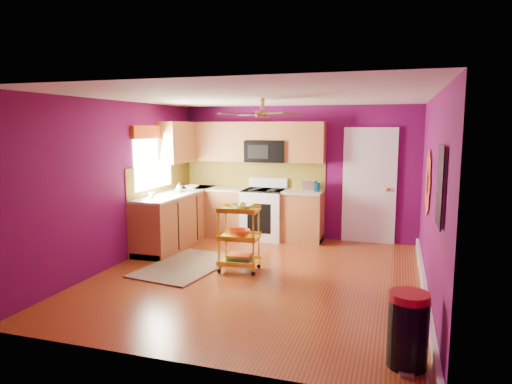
% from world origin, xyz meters
% --- Properties ---
extents(ground, '(5.00, 5.00, 0.00)m').
position_xyz_m(ground, '(0.00, 0.00, 0.00)').
color(ground, maroon).
rests_on(ground, ground).
extents(room_envelope, '(4.54, 5.04, 2.52)m').
position_xyz_m(room_envelope, '(0.03, 0.00, 1.63)').
color(room_envelope, '#5E0A4E').
rests_on(room_envelope, ground).
extents(lower_cabinets, '(2.81, 2.31, 0.94)m').
position_xyz_m(lower_cabinets, '(-1.35, 1.82, 0.43)').
color(lower_cabinets, brown).
rests_on(lower_cabinets, ground).
extents(electric_range, '(0.76, 0.66, 1.13)m').
position_xyz_m(electric_range, '(-0.55, 2.17, 0.48)').
color(electric_range, white).
rests_on(electric_range, ground).
extents(upper_cabinetry, '(2.80, 2.30, 1.26)m').
position_xyz_m(upper_cabinetry, '(-1.24, 2.17, 1.80)').
color(upper_cabinetry, brown).
rests_on(upper_cabinetry, ground).
extents(left_window, '(0.08, 1.35, 1.08)m').
position_xyz_m(left_window, '(-2.22, 1.05, 1.74)').
color(left_window, white).
rests_on(left_window, ground).
extents(panel_door, '(0.95, 0.11, 2.15)m').
position_xyz_m(panel_door, '(1.35, 2.47, 1.02)').
color(panel_door, white).
rests_on(panel_door, ground).
extents(right_wall_art, '(0.04, 2.74, 1.04)m').
position_xyz_m(right_wall_art, '(2.23, -0.34, 1.44)').
color(right_wall_art, black).
rests_on(right_wall_art, ground).
extents(ceiling_fan, '(1.01, 1.01, 0.26)m').
position_xyz_m(ceiling_fan, '(0.00, 0.20, 2.29)').
color(ceiling_fan, '#BF8C3F').
rests_on(ceiling_fan, ground).
extents(shag_rug, '(1.24, 1.78, 0.02)m').
position_xyz_m(shag_rug, '(-1.18, 0.12, 0.01)').
color(shag_rug, black).
rests_on(shag_rug, ground).
extents(rolling_cart, '(0.60, 0.46, 1.03)m').
position_xyz_m(rolling_cart, '(-0.34, 0.17, 0.53)').
color(rolling_cart, yellow).
rests_on(rolling_cart, ground).
extents(trash_can, '(0.41, 0.42, 0.67)m').
position_xyz_m(trash_can, '(1.97, -1.95, 0.34)').
color(trash_can, black).
rests_on(trash_can, ground).
extents(teal_kettle, '(0.18, 0.18, 0.21)m').
position_xyz_m(teal_kettle, '(0.40, 2.25, 1.02)').
color(teal_kettle, teal).
rests_on(teal_kettle, lower_cabinets).
extents(toaster, '(0.22, 0.15, 0.18)m').
position_xyz_m(toaster, '(0.29, 2.23, 1.03)').
color(toaster, beige).
rests_on(toaster, lower_cabinets).
extents(soap_bottle_a, '(0.08, 0.08, 0.18)m').
position_xyz_m(soap_bottle_a, '(-1.92, 1.40, 1.03)').
color(soap_bottle_a, '#EA3F72').
rests_on(soap_bottle_a, lower_cabinets).
extents(soap_bottle_b, '(0.12, 0.12, 0.15)m').
position_xyz_m(soap_bottle_b, '(-1.91, 1.36, 1.02)').
color(soap_bottle_b, white).
rests_on(soap_bottle_b, lower_cabinets).
extents(counter_dish, '(0.26, 0.26, 0.06)m').
position_xyz_m(counter_dish, '(-1.91, 1.89, 0.97)').
color(counter_dish, white).
rests_on(counter_dish, lower_cabinets).
extents(counter_cup, '(0.11, 0.11, 0.09)m').
position_xyz_m(counter_cup, '(-2.06, 0.69, 0.98)').
color(counter_cup, white).
rests_on(counter_cup, lower_cabinets).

